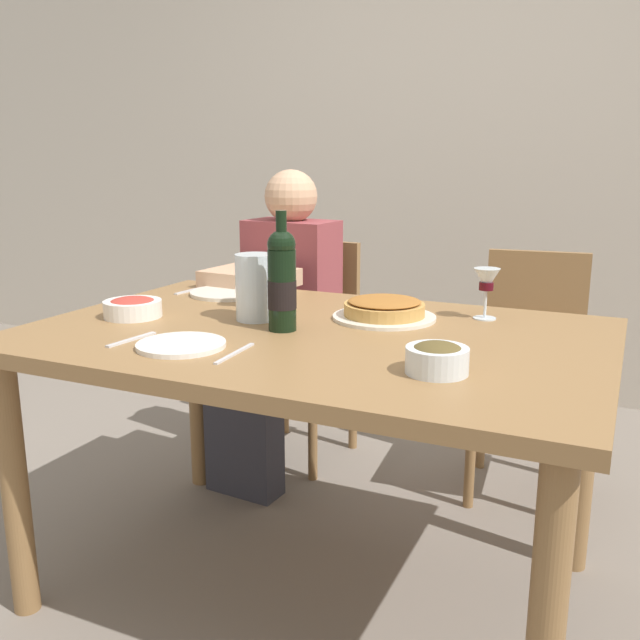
# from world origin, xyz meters

# --- Properties ---
(ground_plane) EXTENTS (8.00, 8.00, 0.00)m
(ground_plane) POSITION_xyz_m (0.00, 0.00, 0.00)
(ground_plane) COLOR slate
(back_wall) EXTENTS (8.00, 0.10, 2.80)m
(back_wall) POSITION_xyz_m (0.00, 2.00, 1.40)
(back_wall) COLOR beige
(back_wall) RESTS_ON ground
(dining_table) EXTENTS (1.50, 1.00, 0.76)m
(dining_table) POSITION_xyz_m (0.00, 0.00, 0.67)
(dining_table) COLOR olive
(dining_table) RESTS_ON ground
(wine_bottle) EXTENTS (0.08, 0.08, 0.31)m
(wine_bottle) POSITION_xyz_m (-0.08, -0.03, 0.89)
(wine_bottle) COLOR black
(wine_bottle) RESTS_ON dining_table
(water_pitcher) EXTENTS (0.16, 0.11, 0.19)m
(water_pitcher) POSITION_xyz_m (-0.20, 0.05, 0.84)
(water_pitcher) COLOR silver
(water_pitcher) RESTS_ON dining_table
(baked_tart) EXTENTS (0.29, 0.29, 0.06)m
(baked_tart) POSITION_xyz_m (0.12, 0.21, 0.79)
(baked_tart) COLOR silver
(baked_tart) RESTS_ON dining_table
(salad_bowl) EXTENTS (0.16, 0.16, 0.06)m
(salad_bowl) POSITION_xyz_m (-0.54, -0.07, 0.79)
(salad_bowl) COLOR white
(salad_bowl) RESTS_ON dining_table
(olive_bowl) EXTENTS (0.13, 0.13, 0.07)m
(olive_bowl) POSITION_xyz_m (0.39, -0.22, 0.79)
(olive_bowl) COLOR silver
(olive_bowl) RESTS_ON dining_table
(wine_glass_left_diner) EXTENTS (0.07, 0.07, 0.14)m
(wine_glass_left_diner) POSITION_xyz_m (-0.28, 0.18, 0.86)
(wine_glass_left_diner) COLOR silver
(wine_glass_left_diner) RESTS_ON dining_table
(wine_glass_right_diner) EXTENTS (0.07, 0.07, 0.14)m
(wine_glass_right_diner) POSITION_xyz_m (0.38, 0.33, 0.87)
(wine_glass_right_diner) COLOR silver
(wine_glass_right_diner) RESTS_ON dining_table
(dinner_plate_left_setting) EXTENTS (0.22, 0.22, 0.01)m
(dinner_plate_left_setting) POSITION_xyz_m (-0.22, -0.28, 0.77)
(dinner_plate_left_setting) COLOR white
(dinner_plate_left_setting) RESTS_ON dining_table
(dinner_plate_right_setting) EXTENTS (0.26, 0.26, 0.01)m
(dinner_plate_right_setting) POSITION_xyz_m (-0.46, 0.33, 0.77)
(dinner_plate_right_setting) COLOR silver
(dinner_plate_right_setting) RESTS_ON dining_table
(fork_left_setting) EXTENTS (0.03, 0.16, 0.00)m
(fork_left_setting) POSITION_xyz_m (-0.37, -0.28, 0.76)
(fork_left_setting) COLOR silver
(fork_left_setting) RESTS_ON dining_table
(knife_left_setting) EXTENTS (0.02, 0.18, 0.00)m
(knife_left_setting) POSITION_xyz_m (-0.07, -0.28, 0.76)
(knife_left_setting) COLOR silver
(knife_left_setting) RESTS_ON dining_table
(knife_right_setting) EXTENTS (0.03, 0.18, 0.00)m
(knife_right_setting) POSITION_xyz_m (-0.31, 0.33, 0.76)
(knife_right_setting) COLOR silver
(knife_right_setting) RESTS_ON dining_table
(spoon_right_setting) EXTENTS (0.03, 0.16, 0.00)m
(spoon_right_setting) POSITION_xyz_m (-0.61, 0.33, 0.76)
(spoon_right_setting) COLOR silver
(spoon_right_setting) RESTS_ON dining_table
(chair_left) EXTENTS (0.43, 0.43, 0.87)m
(chair_left) POSITION_xyz_m (-0.44, 0.88, 0.50)
(chair_left) COLOR olive
(chair_left) RESTS_ON ground
(diner_left) EXTENTS (0.36, 0.52, 1.16)m
(diner_left) POSITION_xyz_m (-0.46, 0.65, 0.62)
(diner_left) COLOR #8E3D42
(diner_left) RESTS_ON ground
(chair_right) EXTENTS (0.43, 0.43, 0.87)m
(chair_right) POSITION_xyz_m (0.44, 0.92, 0.50)
(chair_right) COLOR olive
(chair_right) RESTS_ON ground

